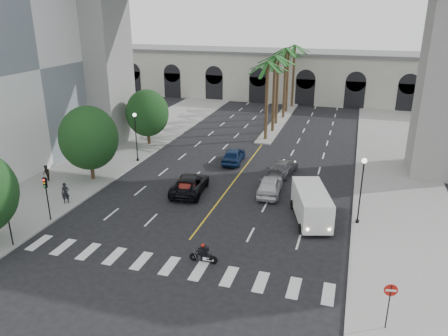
{
  "coord_description": "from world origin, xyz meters",
  "views": [
    {
      "loc": [
        10.42,
        -23.5,
        15.6
      ],
      "look_at": [
        1.36,
        6.0,
        4.21
      ],
      "focal_mm": 35.0,
      "sensor_mm": 36.0,
      "label": 1
    }
  ],
  "objects_px": {
    "traffic_signal_far": "(46,192)",
    "lamp_post_right": "(361,185)",
    "lamp_post_left_far": "(136,133)",
    "pedestrian_a": "(65,193)",
    "traffic_signal_near": "(7,214)",
    "motorcycle_rider": "(204,254)",
    "pedestrian_b": "(46,173)",
    "cargo_van": "(311,204)",
    "car_c": "(190,184)",
    "car_e": "(234,155)",
    "car_d": "(283,167)",
    "do_not_enter_sign": "(390,297)",
    "car_b": "(188,185)",
    "car_a": "(270,185)"
  },
  "relations": [
    {
      "from": "car_c",
      "to": "car_d",
      "type": "relative_size",
      "value": 1.15
    },
    {
      "from": "car_a",
      "to": "car_e",
      "type": "relative_size",
      "value": 1.02
    },
    {
      "from": "car_e",
      "to": "pedestrian_b",
      "type": "distance_m",
      "value": 18.64
    },
    {
      "from": "traffic_signal_far",
      "to": "pedestrian_b",
      "type": "relative_size",
      "value": 2.35
    },
    {
      "from": "car_c",
      "to": "do_not_enter_sign",
      "type": "distance_m",
      "value": 21.13
    },
    {
      "from": "car_c",
      "to": "cargo_van",
      "type": "relative_size",
      "value": 0.89
    },
    {
      "from": "car_b",
      "to": "pedestrian_a",
      "type": "bearing_deg",
      "value": 15.26
    },
    {
      "from": "traffic_signal_near",
      "to": "car_e",
      "type": "xyz_separation_m",
      "value": [
        9.8,
        21.32,
        -1.7
      ]
    },
    {
      "from": "traffic_signal_near",
      "to": "pedestrian_b",
      "type": "xyz_separation_m",
      "value": [
        -5.53,
        10.72,
        -1.58
      ]
    },
    {
      "from": "traffic_signal_near",
      "to": "motorcycle_rider",
      "type": "height_order",
      "value": "traffic_signal_near"
    },
    {
      "from": "lamp_post_left_far",
      "to": "traffic_signal_near",
      "type": "bearing_deg",
      "value": -89.69
    },
    {
      "from": "lamp_post_left_far",
      "to": "pedestrian_a",
      "type": "relative_size",
      "value": 3.01
    },
    {
      "from": "car_c",
      "to": "motorcycle_rider",
      "type": "bearing_deg",
      "value": 110.0
    },
    {
      "from": "car_b",
      "to": "lamp_post_right",
      "type": "bearing_deg",
      "value": 157.4
    },
    {
      "from": "car_b",
      "to": "car_e",
      "type": "height_order",
      "value": "car_e"
    },
    {
      "from": "lamp_post_right",
      "to": "traffic_signal_far",
      "type": "relative_size",
      "value": 1.47
    },
    {
      "from": "traffic_signal_near",
      "to": "car_b",
      "type": "height_order",
      "value": "traffic_signal_near"
    },
    {
      "from": "car_e",
      "to": "cargo_van",
      "type": "height_order",
      "value": "cargo_van"
    },
    {
      "from": "car_e",
      "to": "pedestrian_a",
      "type": "height_order",
      "value": "pedestrian_a"
    },
    {
      "from": "pedestrian_a",
      "to": "motorcycle_rider",
      "type": "bearing_deg",
      "value": -46.41
    },
    {
      "from": "pedestrian_a",
      "to": "do_not_enter_sign",
      "type": "height_order",
      "value": "do_not_enter_sign"
    },
    {
      "from": "lamp_post_right",
      "to": "motorcycle_rider",
      "type": "bearing_deg",
      "value": -138.03
    },
    {
      "from": "cargo_van",
      "to": "car_e",
      "type": "bearing_deg",
      "value": 112.87
    },
    {
      "from": "do_not_enter_sign",
      "to": "pedestrian_a",
      "type": "bearing_deg",
      "value": 152.34
    },
    {
      "from": "car_d",
      "to": "car_e",
      "type": "bearing_deg",
      "value": -9.54
    },
    {
      "from": "lamp_post_right",
      "to": "do_not_enter_sign",
      "type": "relative_size",
      "value": 1.93
    },
    {
      "from": "traffic_signal_far",
      "to": "car_c",
      "type": "bearing_deg",
      "value": 45.77
    },
    {
      "from": "traffic_signal_far",
      "to": "car_b",
      "type": "distance_m",
      "value": 11.77
    },
    {
      "from": "traffic_signal_far",
      "to": "motorcycle_rider",
      "type": "relative_size",
      "value": 1.91
    },
    {
      "from": "pedestrian_b",
      "to": "lamp_post_left_far",
      "type": "bearing_deg",
      "value": 94.18
    },
    {
      "from": "car_d",
      "to": "traffic_signal_near",
      "type": "bearing_deg",
      "value": 59.86
    },
    {
      "from": "motorcycle_rider",
      "to": "car_b",
      "type": "xyz_separation_m",
      "value": [
        -5.18,
        10.28,
        0.09
      ]
    },
    {
      "from": "car_b",
      "to": "do_not_enter_sign",
      "type": "relative_size",
      "value": 1.55
    },
    {
      "from": "car_c",
      "to": "car_d",
      "type": "xyz_separation_m",
      "value": [
        7.13,
        7.08,
        -0.07
      ]
    },
    {
      "from": "lamp_post_left_far",
      "to": "car_a",
      "type": "height_order",
      "value": "lamp_post_left_far"
    },
    {
      "from": "car_d",
      "to": "lamp_post_left_far",
      "type": "bearing_deg",
      "value": 11.92
    },
    {
      "from": "car_a",
      "to": "car_c",
      "type": "bearing_deg",
      "value": 10.11
    },
    {
      "from": "lamp_post_right",
      "to": "car_a",
      "type": "distance_m",
      "value": 8.76
    },
    {
      "from": "cargo_van",
      "to": "pedestrian_b",
      "type": "bearing_deg",
      "value": 161.47
    },
    {
      "from": "cargo_van",
      "to": "pedestrian_b",
      "type": "distance_m",
      "value": 24.75
    },
    {
      "from": "pedestrian_b",
      "to": "car_e",
      "type": "bearing_deg",
      "value": 73.75
    },
    {
      "from": "traffic_signal_near",
      "to": "car_c",
      "type": "xyz_separation_m",
      "value": [
        8.25,
        12.47,
        -1.73
      ]
    },
    {
      "from": "car_c",
      "to": "car_e",
      "type": "xyz_separation_m",
      "value": [
        1.55,
        8.85,
        0.03
      ]
    },
    {
      "from": "traffic_signal_near",
      "to": "car_b",
      "type": "relative_size",
      "value": 0.85
    },
    {
      "from": "lamp_post_left_far",
      "to": "do_not_enter_sign",
      "type": "xyz_separation_m",
      "value": [
        24.4,
        -19.71,
        -1.21
      ]
    },
    {
      "from": "cargo_van",
      "to": "pedestrian_a",
      "type": "xyz_separation_m",
      "value": [
        -19.95,
        -2.98,
        -0.37
      ]
    },
    {
      "from": "traffic_signal_far",
      "to": "lamp_post_right",
      "type": "bearing_deg",
      "value": 15.98
    },
    {
      "from": "motorcycle_rider",
      "to": "pedestrian_b",
      "type": "xyz_separation_m",
      "value": [
        -18.83,
        8.67,
        0.3
      ]
    },
    {
      "from": "pedestrian_a",
      "to": "traffic_signal_far",
      "type": "bearing_deg",
      "value": -103.01
    },
    {
      "from": "cargo_van",
      "to": "traffic_signal_far",
      "type": "bearing_deg",
      "value": -179.51
    }
  ]
}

